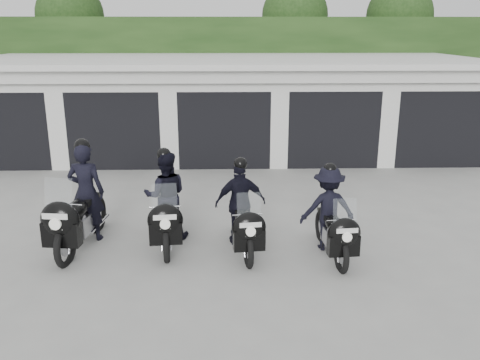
{
  "coord_description": "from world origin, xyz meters",
  "views": [
    {
      "loc": [
        0.07,
        -8.62,
        3.87
      ],
      "look_at": [
        0.32,
        0.8,
        1.05
      ],
      "focal_mm": 38.0,
      "sensor_mm": 36.0,
      "label": 1
    }
  ],
  "objects_px": {
    "police_bike_b": "(166,203)",
    "police_bike_d": "(330,214)",
    "police_bike_a": "(80,205)",
    "police_bike_c": "(242,210)"
  },
  "relations": [
    {
      "from": "police_bike_d",
      "to": "police_bike_c",
      "type": "bearing_deg",
      "value": 166.51
    },
    {
      "from": "police_bike_d",
      "to": "police_bike_a",
      "type": "bearing_deg",
      "value": 170.41
    },
    {
      "from": "police_bike_c",
      "to": "police_bike_d",
      "type": "relative_size",
      "value": 1.03
    },
    {
      "from": "police_bike_a",
      "to": "police_bike_d",
      "type": "xyz_separation_m",
      "value": [
        4.5,
        -0.38,
        -0.09
      ]
    },
    {
      "from": "police_bike_b",
      "to": "police_bike_d",
      "type": "bearing_deg",
      "value": -16.3
    },
    {
      "from": "police_bike_b",
      "to": "police_bike_d",
      "type": "height_order",
      "value": "police_bike_b"
    },
    {
      "from": "police_bike_c",
      "to": "police_bike_d",
      "type": "height_order",
      "value": "police_bike_c"
    },
    {
      "from": "police_bike_a",
      "to": "police_bike_d",
      "type": "height_order",
      "value": "police_bike_a"
    },
    {
      "from": "police_bike_a",
      "to": "police_bike_d",
      "type": "bearing_deg",
      "value": 1.5
    },
    {
      "from": "police_bike_b",
      "to": "police_bike_d",
      "type": "distance_m",
      "value": 3.02
    }
  ]
}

